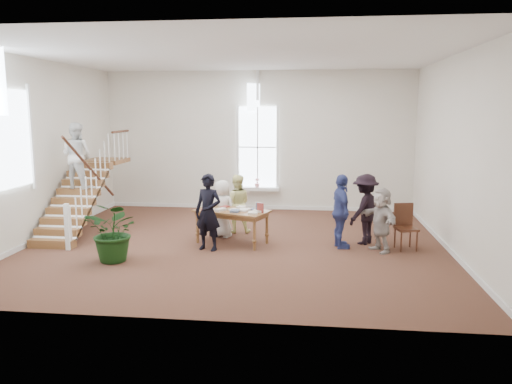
# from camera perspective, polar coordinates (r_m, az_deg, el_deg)

# --- Properties ---
(ground) EXTENTS (10.00, 10.00, 0.00)m
(ground) POSITION_cam_1_polar(r_m,az_deg,el_deg) (12.27, -2.14, -5.98)
(ground) COLOR #4B2A1D
(ground) RESTS_ON ground
(room_shell) EXTENTS (10.49, 10.00, 10.00)m
(room_shell) POSITION_cam_1_polar(r_m,az_deg,el_deg) (16.44, 0.16, -0.61)
(room_shell) COLOR beige
(room_shell) RESTS_ON ground
(staircase) EXTENTS (1.10, 4.10, 2.92)m
(staircase) POSITION_cam_1_polar(r_m,az_deg,el_deg) (13.97, -19.60, 2.14)
(staircase) COLOR brown
(staircase) RESTS_ON ground
(library_table) EXTENTS (1.96, 1.43, 0.89)m
(library_table) POSITION_cam_1_polar(r_m,az_deg,el_deg) (12.20, -2.73, -2.46)
(library_table) COLOR brown
(library_table) RESTS_ON ground
(police_officer) EXTENTS (0.75, 0.60, 1.79)m
(police_officer) POSITION_cam_1_polar(r_m,az_deg,el_deg) (11.63, -5.49, -2.32)
(police_officer) COLOR black
(police_officer) RESTS_ON ground
(elderly_woman) EXTENTS (0.84, 0.70, 1.48)m
(elderly_woman) POSITION_cam_1_polar(r_m,az_deg,el_deg) (12.84, -3.88, -1.91)
(elderly_woman) COLOR silver
(elderly_woman) RESTS_ON ground
(person_yellow) EXTENTS (0.83, 0.68, 1.56)m
(person_yellow) POSITION_cam_1_polar(r_m,az_deg,el_deg) (13.27, -2.22, -1.35)
(person_yellow) COLOR #F6F19A
(person_yellow) RESTS_ON ground
(woman_cluster_a) EXTENTS (0.64, 1.10, 1.76)m
(woman_cluster_a) POSITION_cam_1_polar(r_m,az_deg,el_deg) (11.93, 9.70, -2.20)
(woman_cluster_a) COLOR navy
(woman_cluster_a) RESTS_ON ground
(woman_cluster_b) EXTENTS (1.18, 1.27, 1.72)m
(woman_cluster_b) POSITION_cam_1_polar(r_m,az_deg,el_deg) (12.42, 12.36, -1.93)
(woman_cluster_b) COLOR black
(woman_cluster_b) RESTS_ON ground
(woman_cluster_c) EXTENTS (1.00, 1.44, 1.50)m
(woman_cluster_c) POSITION_cam_1_polar(r_m,az_deg,el_deg) (11.85, 14.09, -3.09)
(woman_cluster_c) COLOR #B5AAA3
(woman_cluster_c) RESTS_ON ground
(floor_plant) EXTENTS (1.40, 1.28, 1.33)m
(floor_plant) POSITION_cam_1_polar(r_m,az_deg,el_deg) (11.17, -15.82, -4.36)
(floor_plant) COLOR black
(floor_plant) RESTS_ON ground
(side_chair) EXTENTS (0.56, 0.56, 1.08)m
(side_chair) POSITION_cam_1_polar(r_m,az_deg,el_deg) (12.26, 16.65, -3.47)
(side_chair) COLOR #391A0F
(side_chair) RESTS_ON ground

